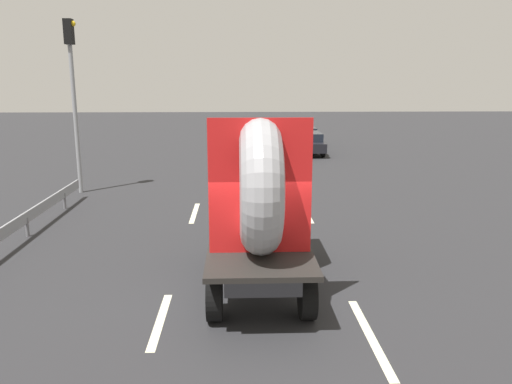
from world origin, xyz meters
TOP-DOWN VIEW (x-y plane):
  - ground_plane at (0.00, 0.00)m, footprint 120.00×120.00m
  - flatbed_truck at (0.13, 0.73)m, footprint 2.02×4.73m
  - distant_sedan at (3.84, 19.95)m, footprint 1.70×3.97m
  - traffic_light at (-6.43, 9.91)m, footprint 0.42×0.36m
  - guardrail at (-6.22, 2.64)m, footprint 0.10×12.53m
  - lane_dash_left_near at (-1.73, -1.05)m, footprint 0.16×2.24m
  - lane_dash_left_far at (-1.73, 6.60)m, footprint 0.16×2.55m
  - lane_dash_right_near at (1.98, -1.76)m, footprint 0.16×2.79m
  - lane_dash_right_far at (1.98, 6.23)m, footprint 0.16×2.05m
  - oncoming_car at (4.29, 24.40)m, footprint 1.53×3.57m

SIDE VIEW (x-z plane):
  - ground_plane at x=0.00m, z-range 0.00..0.00m
  - lane_dash_left_near at x=-1.73m, z-range 0.00..0.01m
  - lane_dash_left_far at x=-1.73m, z-range 0.00..0.01m
  - lane_dash_right_near at x=1.98m, z-range 0.00..0.01m
  - lane_dash_right_far at x=1.98m, z-range 0.00..0.01m
  - guardrail at x=-6.22m, z-range 0.17..0.88m
  - oncoming_car at x=4.29m, z-range 0.04..1.21m
  - distant_sedan at x=3.84m, z-range 0.05..1.34m
  - flatbed_truck at x=0.13m, z-range -0.04..3.62m
  - traffic_light at x=-6.43m, z-range 0.93..7.42m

